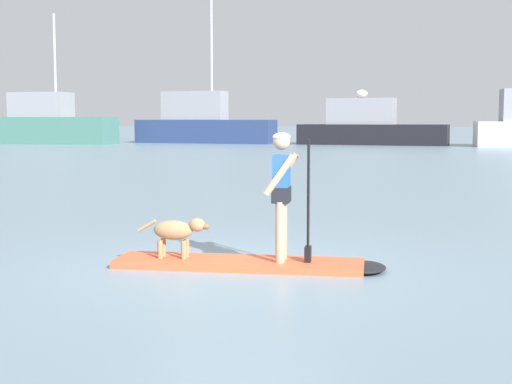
# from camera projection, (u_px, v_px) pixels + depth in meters

# --- Properties ---
(ground_plane) EXTENTS (400.00, 400.00, 0.00)m
(ground_plane) POSITION_uv_depth(u_px,v_px,m) (239.00, 267.00, 9.72)
(ground_plane) COLOR slate
(paddleboard) EXTENTS (3.60, 1.02, 0.10)m
(paddleboard) POSITION_uv_depth(u_px,v_px,m) (256.00, 264.00, 9.68)
(paddleboard) COLOR #E55933
(paddleboard) RESTS_ON ground_plane
(person_paddler) EXTENTS (0.62, 0.50, 1.67)m
(person_paddler) POSITION_uv_depth(u_px,v_px,m) (283.00, 188.00, 9.53)
(person_paddler) COLOR tan
(person_paddler) RESTS_ON paddleboard
(dog) EXTENTS (1.00, 0.26, 0.54)m
(dog) POSITION_uv_depth(u_px,v_px,m) (177.00, 231.00, 9.81)
(dog) COLOR #997A51
(dog) RESTS_ON paddleboard
(moored_boat_center) EXTENTS (10.66, 3.45, 10.36)m
(moored_boat_center) POSITION_uv_depth(u_px,v_px,m) (48.00, 124.00, 59.65)
(moored_boat_center) COLOR #3F7266
(moored_boat_center) RESTS_ON ground_plane
(moored_boat_port) EXTENTS (12.05, 3.75, 12.83)m
(moored_boat_port) POSITION_uv_depth(u_px,v_px,m) (202.00, 124.00, 61.00)
(moored_boat_port) COLOR navy
(moored_boat_port) RESTS_ON ground_plane
(moored_boat_far_port) EXTENTS (11.65, 3.82, 4.24)m
(moored_boat_far_port) POSITION_uv_depth(u_px,v_px,m) (369.00, 127.00, 56.89)
(moored_boat_far_port) COLOR black
(moored_boat_far_port) RESTS_ON ground_plane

